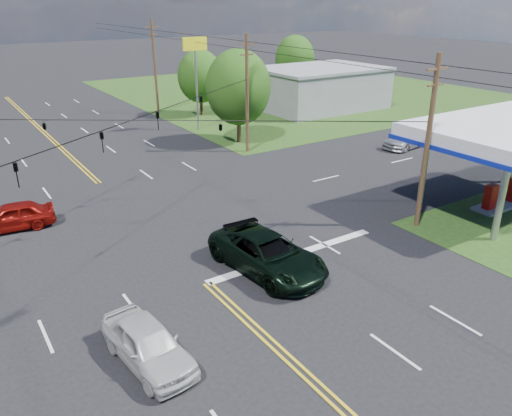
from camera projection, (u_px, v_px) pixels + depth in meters
ground at (141, 223)px, 28.83m from camera, size 280.00×280.00×0.00m
grass_ne at (291, 90)px, 71.23m from camera, size 46.00×48.00×0.03m
stop_bar at (294, 255)px, 25.21m from camera, size 10.00×0.50×0.02m
retail_ne at (319, 89)px, 58.60m from camera, size 14.00×10.00×4.40m
pole_se at (428, 142)px, 26.60m from camera, size 1.60×0.28×9.50m
pole_ne at (247, 93)px, 40.46m from camera, size 1.60×0.28×9.50m
pole_right_far at (155, 66)px, 55.00m from camera, size 1.60×0.28×10.00m
span_wire_signals at (131, 120)px, 26.52m from camera, size 26.00×18.00×1.13m
power_lines at (141, 74)px, 23.97m from camera, size 26.04×100.00×0.64m
tree_right_a at (238, 87)px, 43.30m from camera, size 5.70×5.70×8.18m
tree_right_b at (200, 76)px, 54.06m from camera, size 4.94×4.94×7.09m
tree_far_r at (295, 58)px, 67.43m from camera, size 5.32×5.32×7.63m
pickup_dkgreen at (268, 254)px, 23.47m from camera, size 3.60×6.64×1.77m
suv_black at (268, 255)px, 23.50m from camera, size 2.42×5.55×1.59m
pickup_white at (148, 344)px, 17.49m from camera, size 2.34×4.73×1.55m
sedan_red at (12, 216)px, 27.77m from camera, size 4.71×2.37×1.54m
sedan_far at (408, 138)px, 43.38m from camera, size 5.59×2.85×1.55m
polesign_ne at (195, 58)px, 46.62m from camera, size 2.40×0.26×8.74m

